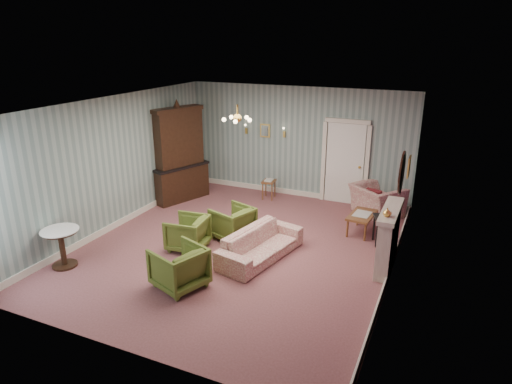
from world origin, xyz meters
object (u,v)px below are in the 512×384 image
at_px(side_table_black, 383,230).
at_px(pedestal_table, 62,248).
at_px(dresser, 179,152).
at_px(olive_chair_b, 187,231).
at_px(coffee_table, 361,223).
at_px(olive_chair_c, 233,221).
at_px(sofa_chintz, 261,240).
at_px(olive_chair_a, 179,265).
at_px(wingback_chair, 377,195).
at_px(fireplace, 388,238).

bearing_deg(side_table_black, pedestal_table, -147.39).
xyz_separation_m(dresser, side_table_black, (5.30, -0.61, -0.98)).
bearing_deg(olive_chair_b, coffee_table, 119.63).
relative_size(olive_chair_b, olive_chair_c, 0.97).
height_order(olive_chair_c, sofa_chintz, olive_chair_c).
bearing_deg(olive_chair_a, olive_chair_b, -133.16).
bearing_deg(olive_chair_a, olive_chair_c, -158.45).
distance_m(olive_chair_a, pedestal_table, 2.40).
xyz_separation_m(coffee_table, pedestal_table, (-4.78, -3.78, 0.15)).
xyz_separation_m(olive_chair_c, wingback_chair, (2.55, 2.63, 0.09)).
relative_size(olive_chair_a, dresser, 0.32).
bearing_deg(wingback_chair, pedestal_table, 84.01).
xyz_separation_m(olive_chair_c, dresser, (-2.33, 1.61, 0.90)).
relative_size(fireplace, coffee_table, 1.61).
bearing_deg(olive_chair_b, dresser, -150.73).
height_order(side_table_black, pedestal_table, pedestal_table).
distance_m(dresser, coffee_table, 4.90).
height_order(olive_chair_b, dresser, dresser).
distance_m(sofa_chintz, coffee_table, 2.51).
xyz_separation_m(side_table_black, pedestal_table, (-5.30, -3.39, 0.07)).
bearing_deg(pedestal_table, olive_chair_c, 45.70).
bearing_deg(olive_chair_b, olive_chair_a, 20.51).
bearing_deg(sofa_chintz, olive_chair_b, 111.27).
xyz_separation_m(olive_chair_b, fireplace, (3.79, 0.86, 0.20)).
xyz_separation_m(olive_chair_b, side_table_black, (3.58, 1.82, -0.07)).
height_order(olive_chair_b, side_table_black, olive_chair_b).
distance_m(coffee_table, side_table_black, 0.66).
xyz_separation_m(sofa_chintz, coffee_table, (1.55, 1.96, -0.16)).
bearing_deg(olive_chair_a, dresser, -127.29).
distance_m(dresser, side_table_black, 5.42).
bearing_deg(pedestal_table, wingback_chair, 45.79).
bearing_deg(fireplace, olive_chair_a, -145.26).
xyz_separation_m(wingback_chair, dresser, (-4.88, -1.02, 0.81)).
xyz_separation_m(olive_chair_c, fireplace, (3.18, 0.05, 0.19)).
bearing_deg(olive_chair_c, pedestal_table, -25.66).
xyz_separation_m(sofa_chintz, wingback_chair, (1.66, 3.21, 0.10)).
bearing_deg(dresser, wingback_chair, 32.54).
xyz_separation_m(sofa_chintz, pedestal_table, (-3.23, -1.81, -0.01)).
bearing_deg(wingback_chair, sofa_chintz, 100.90).
distance_m(olive_chair_a, side_table_black, 4.28).
relative_size(olive_chair_a, olive_chair_b, 1.08).
relative_size(coffee_table, pedestal_table, 1.16).
height_order(olive_chair_c, pedestal_table, olive_chair_c).
bearing_deg(side_table_black, olive_chair_a, -133.06).
height_order(wingback_chair, fireplace, fireplace).
bearing_deg(fireplace, olive_chair_c, -179.09).
bearing_deg(coffee_table, sofa_chintz, -128.28).
distance_m(olive_chair_b, fireplace, 3.89).
relative_size(wingback_chair, side_table_black, 1.79).
bearing_deg(olive_chair_c, olive_chair_b, -18.03).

